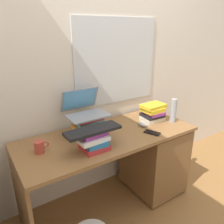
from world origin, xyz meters
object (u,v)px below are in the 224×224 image
Objects in this scene: book_stack_keyboard_riser at (94,141)px; book_stack_tall at (88,125)px; keyboard at (93,130)px; book_stack_side at (153,113)px; computer_mouse at (143,124)px; cell_phone at (152,133)px; desk at (144,156)px; laptop at (85,109)px; mug at (40,147)px; water_bottle at (173,111)px.

book_stack_tall is at bearing 71.43° from book_stack_keyboard_riser.
keyboard is (-0.00, 0.00, 0.09)m from book_stack_keyboard_riser.
keyboard is at bearing -167.70° from book_stack_side.
computer_mouse reaches higher than cell_phone.
desk is at bearing 10.90° from book_stack_keyboard_riser.
computer_mouse is at bearing -19.63° from laptop.
laptop is at bearing 74.89° from book_stack_keyboard_riser.
laptop is 0.62m from cell_phone.
book_stack_tall is 0.61× the size of keyboard.
laptop is at bearing 15.92° from mug.
mug is at bearing 176.68° from computer_mouse.
water_bottle reaches higher than keyboard.
book_stack_keyboard_riser reaches higher than computer_mouse.
water_bottle reaches higher than book_stack_keyboard_riser.
keyboard is 0.61m from computer_mouse.
book_stack_keyboard_riser is 2.15× the size of mug.
cell_phone is (-0.03, -0.16, -0.01)m from computer_mouse.
mug is (-0.35, 0.17, -0.11)m from keyboard.
laptop reaches higher than keyboard.
laptop is at bearing 119.69° from cell_phone.
keyboard is (-0.08, -0.23, 0.07)m from book_stack_tall.
keyboard reaches higher than cell_phone.
keyboard is 1.82× the size of water_bottle.
laptop is 3.11× the size of mug.
laptop reaches higher than book_stack_keyboard_riser.
laptop is (0.00, 0.06, 0.13)m from book_stack_tall.
mug is at bearing 173.74° from water_bottle.
water_bottle reaches higher than book_stack_tall.
desk is 4.59× the size of laptop.
book_stack_tall is 0.25m from book_stack_keyboard_riser.
cell_phone reaches higher than desk.
book_stack_keyboard_riser is at bearing -167.39° from book_stack_side.
mug reaches higher than computer_mouse.
book_stack_side is at bearing 15.01° from computer_mouse.
book_stack_side reaches higher than book_stack_keyboard_riser.
book_stack_tall is at bearing 125.07° from cell_phone.
desk is 0.36m from computer_mouse.
water_bottle is at bearing -13.74° from book_stack_tall.
book_stack_keyboard_riser is at bearing -177.39° from water_bottle.
laptop is at bearing 73.71° from keyboard.
computer_mouse is (0.58, 0.12, -0.14)m from keyboard.
cell_phone is (0.90, -0.22, -0.04)m from mug.
cell_phone is (0.47, -0.28, -0.08)m from book_stack_tall.
desk is at bearing 42.42° from cell_phone.
keyboard is at bearing -168.47° from computer_mouse.
desk is 1.05m from mug.
desk is 6.67× the size of water_bottle.
cell_phone is at bearing -30.56° from book_stack_tall.
laptop is 0.48m from mug.
book_stack_keyboard_riser is 1.00× the size of book_stack_side.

